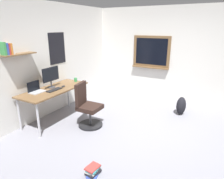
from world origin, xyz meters
The scene contains 12 objects.
ground_plane centered at (0.00, 0.00, 0.00)m, with size 5.20×5.20×0.00m, color gray.
wall_back centered at (-0.01, 2.45, 1.30)m, with size 5.00×0.30×2.60m.
wall_right centered at (2.45, 0.03, 1.30)m, with size 0.22×5.00×2.60m.
desk centered at (-0.28, 2.03, 0.67)m, with size 1.62×0.67×0.74m.
office_chair centered at (-0.18, 1.22, 0.41)m, with size 0.52×0.53×0.95m.
laptop centered at (-0.64, 2.19, 0.79)m, with size 0.31×0.21×0.23m.
monitor_primary centered at (-0.24, 2.14, 1.01)m, with size 0.46×0.17×0.46m.
keyboard centered at (-0.36, 1.95, 0.75)m, with size 0.37×0.13×0.02m, color black.
computer_mouse centered at (-0.08, 1.95, 0.76)m, with size 0.10×0.06×0.03m, color #262628.
coffee_mug centered at (0.43, 2.00, 0.78)m, with size 0.08×0.08×0.09m, color #338C4C.
backpack centered at (1.40, -0.43, 0.22)m, with size 0.32×0.22×0.44m, color black.
book_stack_on_floor centered at (-1.38, 0.27, 0.07)m, with size 0.24×0.19×0.13m.
Camera 1 is at (-3.36, -1.15, 2.07)m, focal length 32.12 mm.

